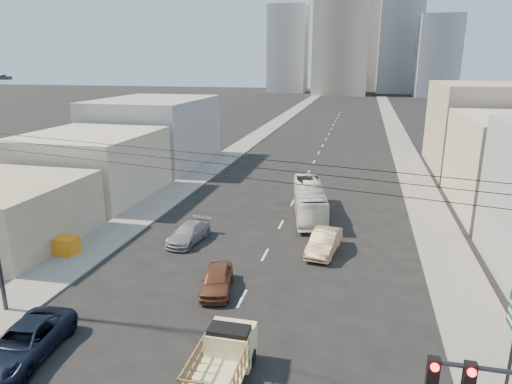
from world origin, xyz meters
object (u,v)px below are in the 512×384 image
at_px(flatbed_pickup, 223,357).
at_px(sedan_tan, 324,242).
at_px(crate_stack, 64,245).
at_px(navy_pickup, 25,342).
at_px(city_bus, 309,200).
at_px(sedan_brown, 217,280).
at_px(sedan_grey, 189,233).

xyz_separation_m(flatbed_pickup, sedan_tan, (2.79, 13.83, -0.34)).
bearing_deg(crate_stack, navy_pickup, -62.62).
distance_m(navy_pickup, sedan_tan, 18.39).
distance_m(city_bus, sedan_brown, 14.57).
height_order(city_bus, sedan_tan, city_bus).
height_order(flatbed_pickup, crate_stack, flatbed_pickup).
distance_m(city_bus, sedan_grey, 10.88).
bearing_deg(sedan_grey, crate_stack, -143.67).
height_order(navy_pickup, crate_stack, navy_pickup).
bearing_deg(crate_stack, flatbed_pickup, -34.24).
height_order(navy_pickup, city_bus, city_bus).
distance_m(flatbed_pickup, navy_pickup, 8.87).
bearing_deg(sedan_brown, flatbed_pickup, -81.16).
bearing_deg(navy_pickup, sedan_grey, 76.78).
distance_m(flatbed_pickup, sedan_brown, 7.59).
bearing_deg(crate_stack, sedan_grey, 29.25).
bearing_deg(sedan_brown, city_bus, 65.17).
bearing_deg(city_bus, sedan_tan, -86.18).
bearing_deg(city_bus, crate_stack, -152.23).
bearing_deg(navy_pickup, flatbed_pickup, -2.08).
relative_size(flatbed_pickup, sedan_tan, 0.96).
bearing_deg(sedan_tan, city_bus, 112.28).
distance_m(sedan_brown, sedan_tan, 8.59).
relative_size(sedan_grey, crate_stack, 2.47).
relative_size(city_bus, sedan_grey, 2.18).
bearing_deg(sedan_grey, navy_pickup, -91.37).
xyz_separation_m(flatbed_pickup, sedan_brown, (-2.58, 7.13, -0.41)).
distance_m(flatbed_pickup, city_bus, 21.28).
bearing_deg(sedan_grey, sedan_tan, 8.64).
distance_m(flatbed_pickup, crate_stack, 16.93).
distance_m(sedan_tan, crate_stack, 17.33).
relative_size(navy_pickup, sedan_brown, 1.28).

